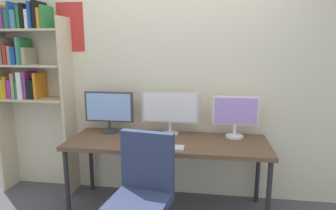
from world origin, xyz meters
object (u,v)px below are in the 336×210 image
(bookshelf, at_px, (27,70))
(monitor_left, at_px, (109,109))
(monitor_right, at_px, (235,114))
(computer_mouse, at_px, (135,145))
(office_chair, at_px, (142,208))
(desk, at_px, (167,146))
(keyboard_main, at_px, (164,147))
(monitor_center, at_px, (170,110))

(bookshelf, relative_size, monitor_left, 3.99)
(monitor_right, relative_size, computer_mouse, 4.80)
(office_chair, height_order, monitor_left, monitor_left)
(office_chair, xyz_separation_m, computer_mouse, (-0.17, 0.46, 0.35))
(desk, distance_m, computer_mouse, 0.35)
(monitor_left, relative_size, keyboard_main, 1.43)
(monitor_center, bearing_deg, bookshelf, 179.34)
(desk, relative_size, monitor_center, 3.30)
(monitor_left, distance_m, computer_mouse, 0.64)
(monitor_left, height_order, keyboard_main, monitor_left)
(desk, distance_m, keyboard_main, 0.24)
(office_chair, relative_size, monitor_center, 1.65)
(bookshelf, distance_m, office_chair, 2.02)
(monitor_left, relative_size, computer_mouse, 5.53)
(monitor_right, bearing_deg, bookshelf, 179.53)
(monitor_left, relative_size, monitor_center, 0.89)
(keyboard_main, height_order, computer_mouse, computer_mouse)
(desk, distance_m, monitor_right, 0.76)
(bookshelf, xyz_separation_m, office_chair, (1.50, -0.91, -1.00))
(bookshelf, height_order, monitor_right, bookshelf)
(keyboard_main, bearing_deg, office_chair, -102.53)
(monitor_center, bearing_deg, desk, -90.00)
(bookshelf, xyz_separation_m, keyboard_main, (1.60, -0.46, -0.65))
(desk, bearing_deg, keyboard_main, -90.00)
(monitor_center, bearing_deg, monitor_left, -180.00)
(bookshelf, bearing_deg, monitor_center, -0.66)
(desk, xyz_separation_m, computer_mouse, (-0.27, -0.22, 0.07))
(monitor_center, height_order, monitor_right, monitor_center)
(office_chair, relative_size, keyboard_main, 2.66)
(office_chair, distance_m, monitor_center, 1.08)
(office_chair, xyz_separation_m, monitor_right, (0.77, 0.90, 0.58))
(bookshelf, height_order, office_chair, bookshelf)
(bookshelf, bearing_deg, office_chair, -31.43)
(office_chair, bearing_deg, desk, 81.62)
(desk, relative_size, keyboard_main, 5.30)
(desk, bearing_deg, bookshelf, 171.77)
(computer_mouse, bearing_deg, bookshelf, 161.15)
(monitor_left, bearing_deg, monitor_right, -0.00)
(desk, bearing_deg, monitor_center, 90.00)
(monitor_left, distance_m, keyboard_main, 0.84)
(monitor_right, bearing_deg, office_chair, -130.61)
(monitor_center, distance_m, computer_mouse, 0.57)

